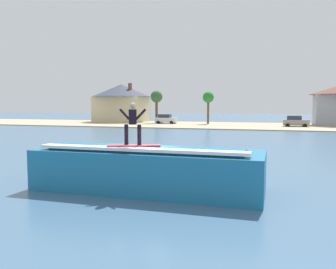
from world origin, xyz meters
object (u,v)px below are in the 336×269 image
wave_crest (148,169)px  tree_tall_bare (157,98)px  tree_short_bushy (208,98)px  surfboard (134,146)px  house_with_chimney (122,100)px  surfer (133,121)px  car_far_shore (295,121)px  car_near_shore (166,119)px

wave_crest → tree_tall_bare: bearing=108.7°
wave_crest → tree_short_bushy: (-6.68, 49.26, 3.90)m
surfboard → house_with_chimney: bearing=115.3°
surfer → tree_tall_bare: bearing=108.1°
wave_crest → surfer: bearing=-127.8°
surfboard → tree_short_bushy: size_ratio=0.35×
surfer → house_with_chimney: 59.19m
wave_crest → house_with_chimney: (-25.70, 52.96, 3.65)m
car_far_shore → tree_short_bushy: size_ratio=0.66×
wave_crest → car_near_shore: 50.23m
surfboard → car_far_shore: bearing=79.5°
surfer → tree_short_bushy: size_ratio=0.28×
wave_crest → surfboard: bearing=-120.5°
surfboard → surfer: 0.98m
wave_crest → tree_short_bushy: 49.86m
tree_short_bushy → house_with_chimney: bearing=169.0°
surfer → car_far_shore: size_ratio=0.43×
car_near_shore → tree_short_bushy: (7.76, 1.15, 3.85)m
wave_crest → car_near_shore: (-14.44, 48.10, 0.05)m
car_far_shore → house_with_chimney: 34.89m
tree_tall_bare → tree_short_bushy: tree_tall_bare is taller
surfer → car_far_shore: bearing=79.4°
car_far_shore → house_with_chimney: (-33.93, 7.28, 3.59)m
car_near_shore → house_with_chimney: (-11.26, 4.85, 3.60)m
tree_tall_bare → tree_short_bushy: bearing=-0.7°
tree_tall_bare → car_far_shore: bearing=-8.4°
surfboard → tree_short_bushy: tree_short_bushy is taller
surfboard → car_near_shore: 50.71m
car_near_shore → tree_tall_bare: bearing=150.9°
house_with_chimney → surfer: bearing=-64.7°
surfer → house_with_chimney: (-25.27, 53.50, 1.63)m
surfboard → car_far_shore: surfboard is taller
car_near_shore → wave_crest: bearing=-73.3°
house_with_chimney → tree_tall_bare: size_ratio=1.94×
car_near_shore → car_far_shore: (22.68, -2.42, 0.00)m
house_with_chimney → tree_short_bushy: (19.02, -3.70, 0.25)m
surfer → car_far_shore: 47.07m
surfer → car_near_shore: surfer is taller
car_far_shore → tree_tall_bare: tree_tall_bare is taller
wave_crest → car_far_shore: size_ratio=2.39×
car_near_shore → tree_short_bushy: bearing=8.5°
car_far_shore → house_with_chimney: size_ratio=0.32×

